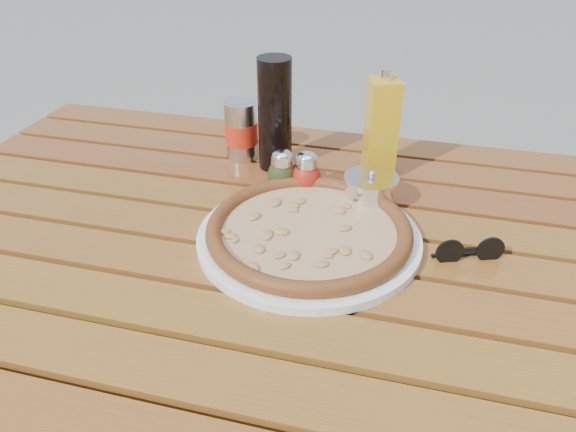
% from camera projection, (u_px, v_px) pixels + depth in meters
% --- Properties ---
extents(table, '(1.40, 0.90, 0.75)m').
position_uv_depth(table, '(285.00, 275.00, 0.96)').
color(table, '#37220C').
rests_on(table, ground).
extents(plate, '(0.46, 0.46, 0.01)m').
position_uv_depth(plate, '(309.00, 238.00, 0.90)').
color(plate, white).
rests_on(plate, table).
extents(pizza, '(0.46, 0.46, 0.03)m').
position_uv_depth(pizza, '(309.00, 230.00, 0.90)').
color(pizza, beige).
rests_on(pizza, plate).
extents(pepper_shaker, '(0.06, 0.06, 0.08)m').
position_uv_depth(pepper_shaker, '(306.00, 174.00, 1.03)').
color(pepper_shaker, red).
rests_on(pepper_shaker, table).
extents(oregano_shaker, '(0.07, 0.07, 0.08)m').
position_uv_depth(oregano_shaker, '(282.00, 171.00, 1.03)').
color(oregano_shaker, '#323B17').
rests_on(oregano_shaker, table).
extents(dark_bottle, '(0.08, 0.08, 0.22)m').
position_uv_depth(dark_bottle, '(275.00, 114.00, 1.08)').
color(dark_bottle, black).
rests_on(dark_bottle, table).
extents(soda_can, '(0.08, 0.08, 0.12)m').
position_uv_depth(soda_can, '(241.00, 131.00, 1.14)').
color(soda_can, silver).
rests_on(soda_can, table).
extents(olive_oil_cruet, '(0.07, 0.07, 0.21)m').
position_uv_depth(olive_oil_cruet, '(381.00, 128.00, 1.06)').
color(olive_oil_cruet, gold).
rests_on(olive_oil_cruet, table).
extents(parmesan_tin, '(0.13, 0.13, 0.07)m').
position_uv_depth(parmesan_tin, '(370.00, 191.00, 0.99)').
color(parmesan_tin, silver).
rests_on(parmesan_tin, table).
extents(sunglasses, '(0.11, 0.06, 0.04)m').
position_uv_depth(sunglasses, '(469.00, 251.00, 0.86)').
color(sunglasses, black).
rests_on(sunglasses, table).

